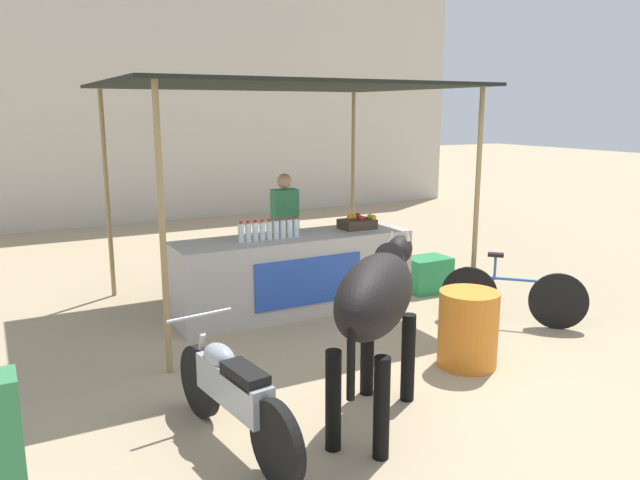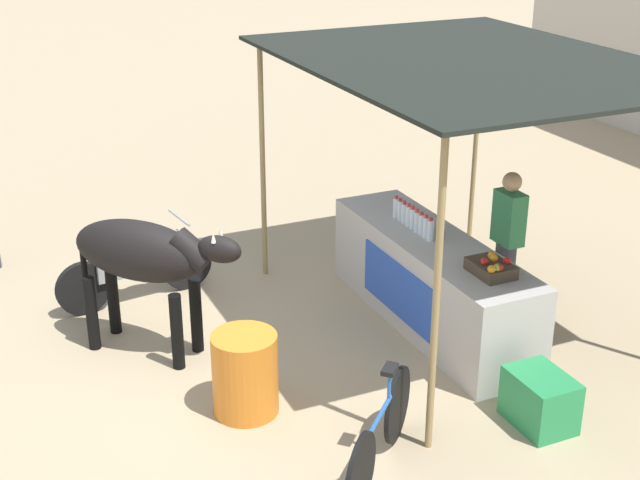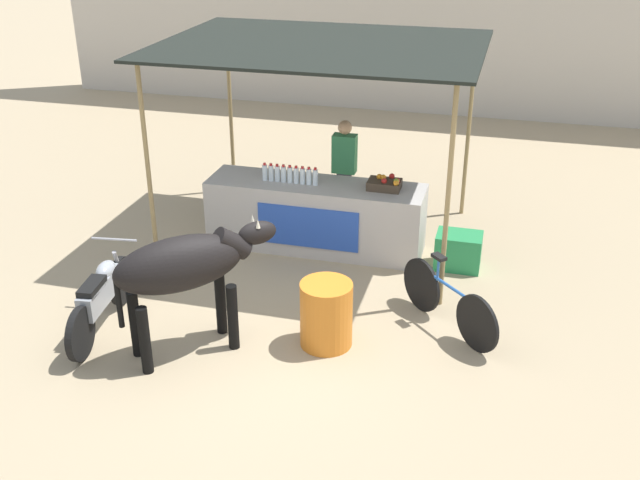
# 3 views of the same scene
# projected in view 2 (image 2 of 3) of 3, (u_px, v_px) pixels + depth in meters

# --- Properties ---
(ground_plane) EXTENTS (60.00, 60.00, 0.00)m
(ground_plane) POSITION_uv_depth(u_px,v_px,m) (234.00, 367.00, 8.65)
(ground_plane) COLOR tan
(stall_counter) EXTENTS (3.00, 0.82, 0.96)m
(stall_counter) POSITION_uv_depth(u_px,v_px,m) (431.00, 282.00, 9.30)
(stall_counter) COLOR #B2ADA8
(stall_counter) RESTS_ON ground
(stall_awning) EXTENTS (4.20, 3.20, 2.79)m
(stall_awning) POSITION_uv_depth(u_px,v_px,m) (469.00, 71.00, 8.57)
(stall_awning) COLOR black
(stall_awning) RESTS_ON ground
(water_bottle_row) EXTENTS (0.79, 0.07, 0.25)m
(water_bottle_row) POSITION_uv_depth(u_px,v_px,m) (413.00, 219.00, 9.35)
(water_bottle_row) COLOR silver
(water_bottle_row) RESTS_ON stall_counter
(fruit_crate) EXTENTS (0.44, 0.32, 0.18)m
(fruit_crate) POSITION_uv_depth(u_px,v_px,m) (492.00, 267.00, 8.31)
(fruit_crate) COLOR #3F3326
(fruit_crate) RESTS_ON stall_counter
(vendor_behind_counter) EXTENTS (0.34, 0.22, 1.65)m
(vendor_behind_counter) POSITION_uv_depth(u_px,v_px,m) (507.00, 246.00, 9.26)
(vendor_behind_counter) COLOR #383842
(vendor_behind_counter) RESTS_ON ground
(cooler_box) EXTENTS (0.60, 0.44, 0.48)m
(cooler_box) POSITION_uv_depth(u_px,v_px,m) (540.00, 400.00, 7.68)
(cooler_box) COLOR #268C4C
(cooler_box) RESTS_ON ground
(water_barrel) EXTENTS (0.58, 0.58, 0.76)m
(water_barrel) POSITION_uv_depth(u_px,v_px,m) (245.00, 374.00, 7.81)
(water_barrel) COLOR orange
(water_barrel) RESTS_ON ground
(cow) EXTENTS (1.58, 1.51, 1.44)m
(cow) POSITION_uv_depth(u_px,v_px,m) (144.00, 256.00, 8.55)
(cow) COLOR black
(cow) RESTS_ON ground
(motorcycle_parked) EXTENTS (0.55, 1.79, 0.90)m
(motorcycle_parked) POSITION_uv_depth(u_px,v_px,m) (137.00, 265.00, 9.82)
(motorcycle_parked) COLOR black
(motorcycle_parked) RESTS_ON ground
(bicycle_leaning) EXTENTS (1.20, 1.20, 0.85)m
(bicycle_leaning) POSITION_uv_depth(u_px,v_px,m) (380.00, 435.00, 7.02)
(bicycle_leaning) COLOR black
(bicycle_leaning) RESTS_ON ground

